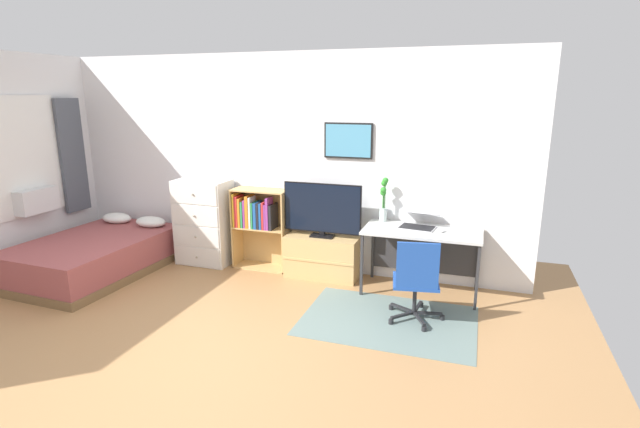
{
  "coord_description": "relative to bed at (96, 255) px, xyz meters",
  "views": [
    {
      "loc": [
        2.37,
        -3.11,
        2.19
      ],
      "look_at": [
        0.82,
        1.5,
        0.97
      ],
      "focal_mm": 26.75,
      "sensor_mm": 36.0,
      "label": 1
    }
  ],
  "objects": [
    {
      "name": "ground_plane",
      "position": [
        2.13,
        -1.39,
        -0.23
      ],
      "size": [
        7.2,
        7.2,
        0.0
      ],
      "primitive_type": "plane",
      "color": "#A87A4C"
    },
    {
      "name": "wall_back_with_posters",
      "position": [
        2.14,
        1.04,
        1.12
      ],
      "size": [
        6.12,
        0.09,
        2.7
      ],
      "color": "white",
      "rests_on": "ground_plane"
    },
    {
      "name": "area_rug",
      "position": [
        3.76,
        -0.15,
        -0.23
      ],
      "size": [
        1.7,
        1.2,
        0.01
      ],
      "primitive_type": "cube",
      "color": "slate",
      "rests_on": "ground_plane"
    },
    {
      "name": "bed",
      "position": [
        0.0,
        0.0,
        0.0
      ],
      "size": [
        1.4,
        2.01,
        0.58
      ],
      "rotation": [
        0.0,
        0.0,
        -0.04
      ],
      "color": "brown",
      "rests_on": "ground_plane"
    },
    {
      "name": "dresser",
      "position": [
        1.12,
        0.77,
        0.33
      ],
      "size": [
        0.7,
        0.46,
        1.12
      ],
      "color": "white",
      "rests_on": "ground_plane"
    },
    {
      "name": "bookshelf",
      "position": [
        1.87,
        0.83,
        0.4
      ],
      "size": [
        0.72,
        0.3,
        1.04
      ],
      "color": "tan",
      "rests_on": "ground_plane"
    },
    {
      "name": "tv_stand",
      "position": [
        2.76,
        0.78,
        0.03
      ],
      "size": [
        0.89,
        0.41,
        0.52
      ],
      "color": "tan",
      "rests_on": "ground_plane"
    },
    {
      "name": "television",
      "position": [
        2.76,
        0.76,
        0.62
      ],
      "size": [
        0.96,
        0.16,
        0.66
      ],
      "color": "black",
      "rests_on": "tv_stand"
    },
    {
      "name": "desk",
      "position": [
        3.96,
        0.75,
        0.38
      ],
      "size": [
        1.28,
        0.63,
        0.74
      ],
      "color": "silver",
      "rests_on": "ground_plane"
    },
    {
      "name": "office_chair",
      "position": [
        4.01,
        -0.1,
        0.22
      ],
      "size": [
        0.58,
        0.57,
        0.86
      ],
      "rotation": [
        0.0,
        0.0,
        0.18
      ],
      "color": "#232326",
      "rests_on": "ground_plane"
    },
    {
      "name": "laptop",
      "position": [
        3.91,
        0.8,
        0.57
      ],
      "size": [
        0.44,
        0.47,
        0.17
      ],
      "rotation": [
        0.0,
        0.0,
        -0.13
      ],
      "color": "#B7B7BC",
      "rests_on": "desk"
    },
    {
      "name": "computer_mouse",
      "position": [
        4.18,
        0.66,
        0.52
      ],
      "size": [
        0.06,
        0.1,
        0.03
      ],
      "primitive_type": "ellipsoid",
      "color": "silver",
      "rests_on": "desk"
    },
    {
      "name": "bamboo_vase",
      "position": [
        3.47,
        0.9,
        0.76
      ],
      "size": [
        0.09,
        0.1,
        0.52
      ],
      "color": "silver",
      "rests_on": "desk"
    }
  ]
}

